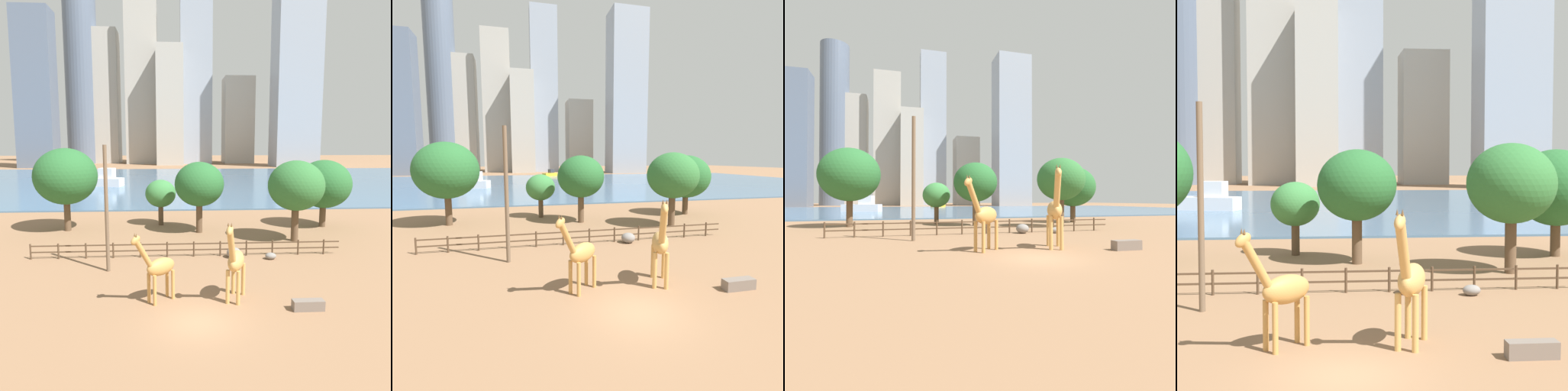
% 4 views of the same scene
% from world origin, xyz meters
% --- Properties ---
extents(ground_plane, '(400.00, 400.00, 0.00)m').
position_xyz_m(ground_plane, '(0.00, 80.00, 0.00)').
color(ground_plane, '#8C6647').
extents(harbor_water, '(180.00, 86.00, 0.20)m').
position_xyz_m(harbor_water, '(0.00, 77.00, 0.10)').
color(harbor_water, '#476B8C').
rests_on(harbor_water, ground).
extents(giraffe_tall, '(2.80, 2.51, 4.51)m').
position_xyz_m(giraffe_tall, '(-2.18, 2.89, 2.16)').
color(giraffe_tall, '#C18C47').
rests_on(giraffe_tall, ground).
extents(giraffe_companion, '(1.84, 3.43, 5.17)m').
position_xyz_m(giraffe_companion, '(2.46, 2.80, 2.44)').
color(giraffe_companion, tan).
rests_on(giraffe_companion, ground).
extents(utility_pole, '(0.28, 0.28, 9.41)m').
position_xyz_m(utility_pole, '(-6.14, 8.69, 4.71)').
color(utility_pole, brown).
rests_on(utility_pole, ground).
extents(boulder_near_fence, '(1.18, 1.15, 0.87)m').
position_xyz_m(boulder_near_fence, '(3.81, 11.47, 0.43)').
color(boulder_near_fence, gray).
rests_on(boulder_near_fence, ground).
extents(boulder_by_pole, '(0.91, 0.73, 0.54)m').
position_xyz_m(boulder_by_pole, '(6.79, 10.84, 0.27)').
color(boulder_by_pole, gray).
rests_on(boulder_by_pole, ground).
extents(feeding_trough, '(1.80, 0.60, 0.60)m').
position_xyz_m(feeding_trough, '(6.44, 1.16, 0.30)').
color(feeding_trough, '#72665B').
rests_on(feeding_trough, ground).
extents(enclosure_fence, '(26.12, 0.14, 1.30)m').
position_xyz_m(enclosure_fence, '(-0.27, 12.00, 0.76)').
color(enclosure_fence, '#4C3826').
rests_on(enclosure_fence, ground).
extents(tree_left_large, '(3.56, 3.56, 5.32)m').
position_xyz_m(tree_left_large, '(-2.63, 24.81, 3.67)').
color(tree_left_large, brown).
rests_on(tree_left_large, ground).
extents(tree_center_broad, '(5.25, 5.25, 7.58)m').
position_xyz_m(tree_center_broad, '(1.58, 20.74, 5.18)').
color(tree_center_broad, brown).
rests_on(tree_center_broad, ground).
extents(tree_right_tall, '(5.40, 5.40, 7.89)m').
position_xyz_m(tree_right_tall, '(10.66, 16.62, 5.42)').
color(tree_right_tall, brown).
rests_on(tree_right_tall, ground).
extents(tree_left_small, '(6.76, 6.76, 9.01)m').
position_xyz_m(tree_left_small, '(-12.75, 22.50, 5.94)').
color(tree_left_small, brown).
rests_on(tree_left_small, ground).
extents(tree_right_small, '(6.07, 6.07, 7.65)m').
position_xyz_m(tree_right_small, '(15.91, 22.73, 4.90)').
color(tree_right_small, brown).
rests_on(tree_right_small, ground).
extents(boat_ferry, '(6.35, 5.55, 5.63)m').
position_xyz_m(boat_ferry, '(7.75, 111.46, 1.14)').
color(boat_ferry, gold).
rests_on(boat_ferry, harbor_water).
extents(boat_sailboat, '(9.49, 5.43, 3.94)m').
position_xyz_m(boat_sailboat, '(-16.22, 64.79, 1.54)').
color(boat_sailboat, silver).
rests_on(boat_sailboat, harbor_water).
extents(skyline_tower_needle, '(11.81, 13.51, 61.66)m').
position_xyz_m(skyline_tower_needle, '(-32.11, 169.76, 30.83)').
color(skyline_tower_needle, '#ADA89E').
rests_on(skyline_tower_needle, ground).
extents(skyline_block_central, '(14.21, 9.48, 86.50)m').
position_xyz_m(skyline_block_central, '(10.11, 159.70, 43.25)').
color(skyline_block_central, '#939EAD').
rests_on(skyline_block_central, ground).
extents(skyline_tower_glass, '(14.16, 12.02, 73.26)m').
position_xyz_m(skyline_tower_glass, '(-14.70, 162.07, 36.63)').
color(skyline_tower_glass, '#ADA89E').
rests_on(skyline_tower_glass, ground).
extents(skyline_block_left, '(17.67, 13.78, 78.47)m').
position_xyz_m(skyline_block_left, '(49.23, 136.98, 39.24)').
color(skyline_block_left, '#939EAD').
rests_on(skyline_block_left, ground).
extents(skyline_block_right, '(11.59, 13.83, 50.85)m').
position_xyz_m(skyline_block_right, '(-1.86, 151.79, 25.43)').
color(skyline_block_right, '#ADA89E').
rests_on(skyline_block_right, ground).
extents(skyline_tower_short, '(13.86, 13.89, 40.16)m').
position_xyz_m(skyline_tower_short, '(30.55, 164.94, 20.08)').
color(skyline_tower_short, '#B7B2A8').
rests_on(skyline_tower_short, ground).
extents(skyline_block_wide, '(14.93, 14.93, 88.76)m').
position_xyz_m(skyline_block_wide, '(-43.03, 167.38, 44.38)').
color(skyline_block_wide, slate).
rests_on(skyline_block_wide, ground).
extents(skyline_tower_far, '(13.85, 10.69, 59.88)m').
position_xyz_m(skyline_tower_far, '(-53.35, 135.30, 29.94)').
color(skyline_tower_far, slate).
rests_on(skyline_tower_far, ground).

